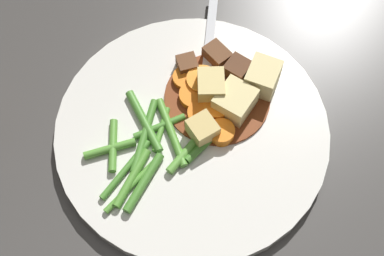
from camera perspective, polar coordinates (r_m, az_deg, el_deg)
The scene contains 30 objects.
ground_plane at distance 0.57m, azimuth 0.00°, elevation -0.64°, with size 3.00×3.00×0.00m, color #423F3D.
dinner_plate at distance 0.56m, azimuth 0.00°, elevation -0.32°, with size 0.29×0.29×0.01m, color white.
stew_sauce at distance 0.57m, azimuth 2.88°, elevation 3.09°, with size 0.11×0.11×0.00m, color brown.
carrot_slice_0 at distance 0.55m, azimuth 3.13°, elevation -0.48°, with size 0.03×0.03×0.01m, color orange.
carrot_slice_1 at distance 0.58m, azimuth 1.09°, elevation 4.96°, with size 0.03×0.03×0.01m, color orange.
carrot_slice_2 at distance 0.58m, azimuth -0.63°, elevation 5.28°, with size 0.03×0.03×0.01m, color orange.
carrot_slice_3 at distance 0.56m, azimuth 2.64°, elevation 2.11°, with size 0.03×0.03×0.01m, color orange.
carrot_slice_4 at distance 0.56m, azimuth 1.04°, elevation 1.38°, with size 0.03×0.03×0.01m, color orange.
carrot_slice_5 at distance 0.57m, azimuth 0.26°, elevation 3.42°, with size 0.03×0.03×0.01m, color orange.
potato_chunk_0 at distance 0.54m, azimuth 1.28°, elevation -0.01°, with size 0.03×0.03×0.02m, color #DBBC6B.
potato_chunk_1 at distance 0.57m, azimuth 7.50°, elevation 5.34°, with size 0.03×0.04×0.03m, color #EAD68C.
potato_chunk_2 at distance 0.56m, azimuth 2.01°, elevation 4.29°, with size 0.03×0.03×0.03m, color #E5CC7A.
potato_chunk_3 at distance 0.56m, azimuth 4.57°, elevation 2.79°, with size 0.04×0.04×0.03m, color #EAD68C.
meat_chunk_0 at distance 0.59m, azimuth 2.69°, elevation 7.72°, with size 0.02×0.03×0.02m, color brown.
meat_chunk_1 at distance 0.58m, azimuth 4.73°, elevation 6.21°, with size 0.02×0.02×0.02m, color #56331E.
meat_chunk_2 at distance 0.59m, azimuth -0.52°, elevation 6.72°, with size 0.02×0.02×0.02m, color brown.
green_bean_0 at distance 0.53m, azimuth -4.92°, elevation -5.95°, with size 0.01×0.01×0.07m, color #4C8E33.
green_bean_1 at distance 0.55m, azimuth -2.22°, elevation -0.45°, with size 0.01×0.01×0.08m, color #599E38.
green_bean_2 at distance 0.53m, azimuth -6.55°, elevation -6.19°, with size 0.01×0.01×0.07m, color #599E38.
green_bean_3 at distance 0.55m, azimuth -3.47°, elevation 0.16°, with size 0.01×0.01×0.06m, color #4C8E33.
green_bean_4 at distance 0.54m, azimuth -7.05°, elevation -4.38°, with size 0.01×0.01×0.07m, color #4C8E33.
green_bean_5 at distance 0.55m, azimuth -3.29°, elevation -0.16°, with size 0.01×0.01×0.05m, color #599E38.
green_bean_6 at distance 0.54m, azimuth -0.63°, elevation -2.54°, with size 0.01×0.01×0.06m, color #66AD42.
green_bean_7 at distance 0.56m, azimuth -5.11°, elevation 0.73°, with size 0.01×0.01×0.08m, color #4C8E33.
green_bean_8 at distance 0.54m, azimuth 1.37°, elevation -1.67°, with size 0.01×0.01×0.05m, color #4C8E33.
green_bean_9 at distance 0.55m, azimuth -8.71°, elevation -2.19°, with size 0.01×0.01×0.05m, color #599E38.
green_bean_10 at distance 0.53m, azimuth -6.39°, elevation -5.29°, with size 0.01×0.01×0.07m, color #599E38.
green_bean_11 at distance 0.55m, azimuth -5.07°, elevation -0.81°, with size 0.01×0.01×0.08m, color #4C8E33.
green_bean_12 at distance 0.55m, azimuth -8.38°, elevation -1.84°, with size 0.01×0.01×0.06m, color #599E38.
fork at distance 0.60m, azimuth 1.72°, elevation 7.85°, with size 0.16×0.11×0.00m.
Camera 1 is at (-0.20, -0.15, 0.51)m, focal length 50.26 mm.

